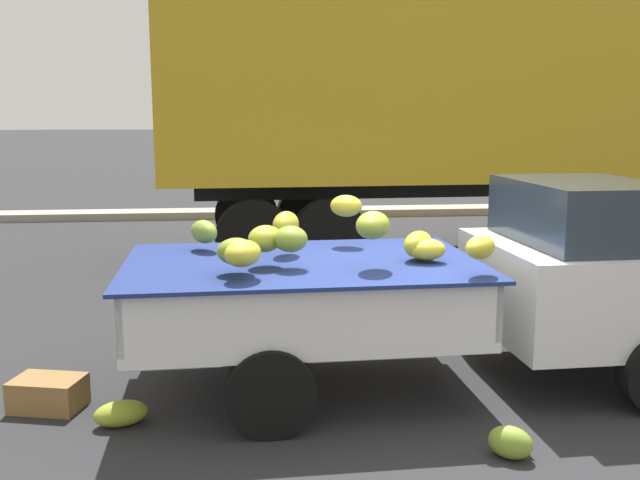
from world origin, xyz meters
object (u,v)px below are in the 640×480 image
object	(u,v)px
produce_crate	(48,393)
semi_trailer	(535,96)
pickup_truck	(535,278)
fallen_banana_bunch_by_wheel	(510,442)
fallen_banana_bunch_near_tailgate	(121,413)

from	to	relation	value
produce_crate	semi_trailer	bearing A→B (deg)	43.55
pickup_truck	fallen_banana_bunch_by_wheel	world-z (taller)	pickup_truck
fallen_banana_bunch_by_wheel	produce_crate	world-z (taller)	produce_crate
pickup_truck	semi_trailer	size ratio (longest dim) A/B	0.42
pickup_truck	fallen_banana_bunch_near_tailgate	world-z (taller)	pickup_truck
semi_trailer	fallen_banana_bunch_near_tailgate	distance (m)	8.79
semi_trailer	produce_crate	size ratio (longest dim) A/B	23.24
pickup_truck	produce_crate	bearing A→B (deg)	-178.15
fallen_banana_bunch_near_tailgate	fallen_banana_bunch_by_wheel	world-z (taller)	fallen_banana_bunch_by_wheel
semi_trailer	fallen_banana_bunch_near_tailgate	xyz separation A→B (m)	(-5.62, -6.30, -2.45)
produce_crate	fallen_banana_bunch_by_wheel	bearing A→B (deg)	-19.80
pickup_truck	semi_trailer	xyz separation A→B (m)	(2.26, 5.67, 1.66)
pickup_truck	produce_crate	world-z (taller)	pickup_truck
produce_crate	fallen_banana_bunch_near_tailgate	bearing A→B (deg)	-31.82
pickup_truck	produce_crate	xyz separation A→B (m)	(-3.97, -0.25, -0.76)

